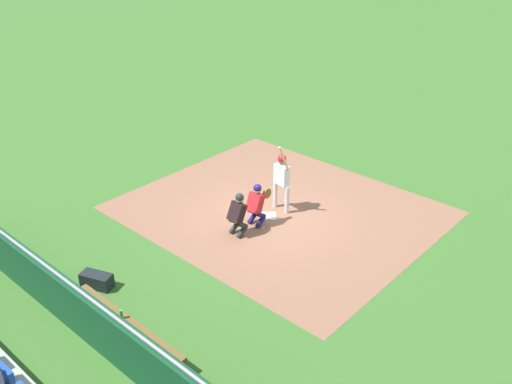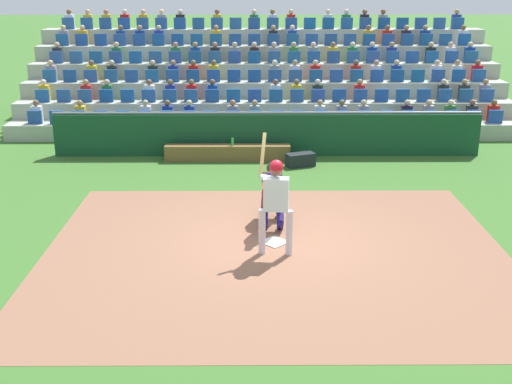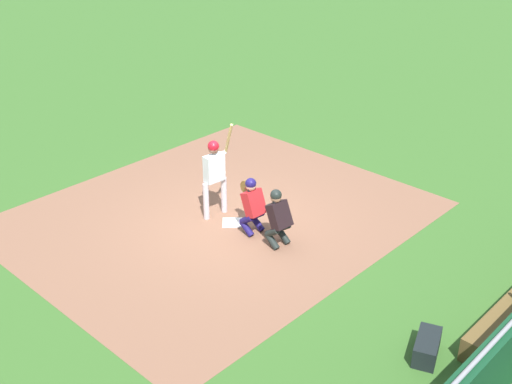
% 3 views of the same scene
% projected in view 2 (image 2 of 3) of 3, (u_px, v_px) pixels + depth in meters
% --- Properties ---
extents(ground_plane, '(160.00, 160.00, 0.00)m').
position_uv_depth(ground_plane, '(274.00, 243.00, 12.69)').
color(ground_plane, '#386727').
extents(infield_dirt_patch, '(8.74, 7.46, 0.01)m').
position_uv_depth(infield_dirt_patch, '(275.00, 253.00, 12.21)').
color(infield_dirt_patch, '#885C45').
rests_on(infield_dirt_patch, ground_plane).
extents(home_plate_marker, '(0.62, 0.62, 0.02)m').
position_uv_depth(home_plate_marker, '(275.00, 242.00, 12.68)').
color(home_plate_marker, white).
rests_on(home_plate_marker, infield_dirt_patch).
extents(batter_at_plate, '(0.65, 0.54, 2.26)m').
position_uv_depth(batter_at_plate, '(275.00, 196.00, 11.81)').
color(batter_at_plate, silver).
rests_on(batter_at_plate, ground_plane).
extents(catcher_crouching, '(0.47, 0.72, 1.30)m').
position_uv_depth(catcher_crouching, '(272.00, 198.00, 13.01)').
color(catcher_crouching, navy).
rests_on(catcher_crouching, ground_plane).
extents(home_plate_umpire, '(0.49, 0.49, 1.29)m').
position_uv_depth(home_plate_umpire, '(272.00, 188.00, 13.73)').
color(home_plate_umpire, '#202725').
rests_on(home_plate_umpire, ground_plane).
extents(dugout_wall, '(12.27, 0.24, 1.29)m').
position_uv_depth(dugout_wall, '(267.00, 134.00, 18.72)').
color(dugout_wall, '#134325').
rests_on(dugout_wall, ground_plane).
extents(dugout_bench, '(3.53, 0.40, 0.44)m').
position_uv_depth(dugout_bench, '(228.00, 153.00, 18.31)').
color(dugout_bench, brown).
rests_on(dugout_bench, ground_plane).
extents(water_bottle_on_bench, '(0.07, 0.07, 0.21)m').
position_uv_depth(water_bottle_on_bench, '(233.00, 142.00, 18.18)').
color(water_bottle_on_bench, green).
rests_on(water_bottle_on_bench, dugout_bench).
extents(equipment_duffel_bag, '(0.85, 0.62, 0.36)m').
position_uv_depth(equipment_duffel_bag, '(300.00, 160.00, 17.75)').
color(equipment_duffel_bag, black).
rests_on(equipment_duffel_bag, ground_plane).
extents(bleacher_stand, '(16.52, 5.76, 3.79)m').
position_uv_depth(bleacher_stand, '(264.00, 87.00, 23.55)').
color(bleacher_stand, '#9DA493').
rests_on(bleacher_stand, ground_plane).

